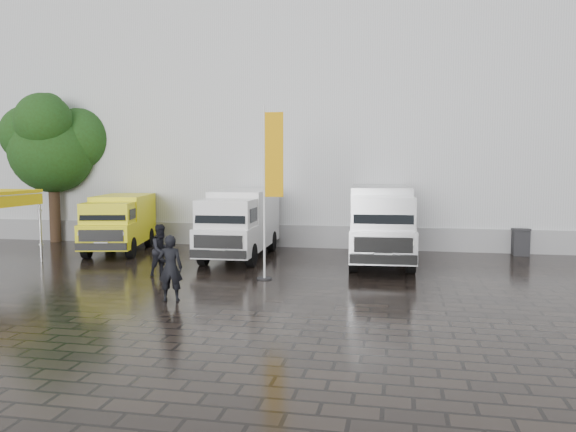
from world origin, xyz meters
name	(u,v)px	position (x,y,z in m)	size (l,w,h in m)	color
ground	(269,284)	(0.00, 0.00, 0.00)	(120.00, 120.00, 0.00)	black
exhibition_hall	(366,125)	(2.00, 16.00, 6.00)	(44.00, 16.00, 12.00)	silver
hall_plinth	(354,238)	(2.00, 7.95, 0.50)	(44.00, 0.15, 1.00)	gray
van_yellow	(120,224)	(-7.77, 5.14, 1.20)	(2.00, 5.19, 2.40)	#F5EC0C
van_white	(240,224)	(-2.28, 4.70, 1.34)	(2.06, 6.19, 2.68)	white
van_silver	(381,225)	(3.27, 4.70, 1.44)	(2.22, 6.65, 2.88)	#A4A6A9
flagpole	(270,182)	(-0.13, 0.68, 3.17)	(0.88, 0.50, 5.60)	black
tree	(52,145)	(-12.52, 7.65, 4.67)	(4.05, 4.12, 7.27)	black
wheelie_bin	(521,242)	(8.88, 7.47, 0.56)	(0.67, 0.67, 1.11)	black
person_front	(170,268)	(-2.14, -2.68, 0.91)	(0.66, 0.43, 1.82)	black
person_tent	(162,250)	(-3.81, 0.52, 0.87)	(0.84, 0.66, 1.74)	black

